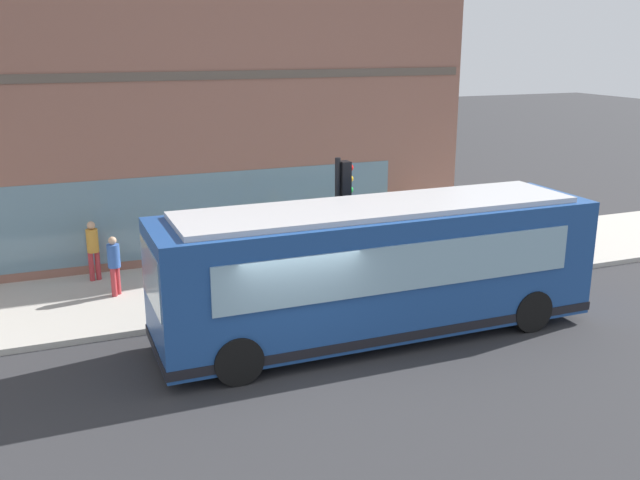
{
  "coord_description": "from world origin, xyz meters",
  "views": [
    {
      "loc": [
        -12.76,
        4.48,
        6.54
      ],
      "look_at": [
        3.08,
        -1.87,
        1.67
      ],
      "focal_mm": 39.54,
      "sensor_mm": 36.0,
      "label": 1
    }
  ],
  "objects_px": {
    "traffic_light_near_corner": "(342,200)",
    "newspaper_vending_box": "(404,249)",
    "pedestrian_near_building_entrance": "(410,214)",
    "city_bus_nearside": "(377,270)",
    "fire_hydrant": "(258,272)",
    "pedestrian_by_light_pole": "(114,262)",
    "pedestrian_near_hydrant": "(307,234)",
    "pedestrian_walking_along_curb": "(93,247)"
  },
  "relations": [
    {
      "from": "pedestrian_by_light_pole",
      "to": "city_bus_nearside",
      "type": "bearing_deg",
      "value": -130.16
    },
    {
      "from": "city_bus_nearside",
      "to": "traffic_light_near_corner",
      "type": "distance_m",
      "value": 2.59
    },
    {
      "from": "fire_hydrant",
      "to": "pedestrian_by_light_pole",
      "type": "distance_m",
      "value": 3.75
    },
    {
      "from": "fire_hydrant",
      "to": "pedestrian_by_light_pole",
      "type": "bearing_deg",
      "value": 81.0
    },
    {
      "from": "traffic_light_near_corner",
      "to": "pedestrian_walking_along_curb",
      "type": "xyz_separation_m",
      "value": [
        3.57,
        5.83,
        -1.55
      ]
    },
    {
      "from": "newspaper_vending_box",
      "to": "fire_hydrant",
      "type": "bearing_deg",
      "value": 92.47
    },
    {
      "from": "city_bus_nearside",
      "to": "newspaper_vending_box",
      "type": "height_order",
      "value": "city_bus_nearside"
    },
    {
      "from": "city_bus_nearside",
      "to": "pedestrian_walking_along_curb",
      "type": "distance_m",
      "value": 8.21
    },
    {
      "from": "city_bus_nearside",
      "to": "pedestrian_near_building_entrance",
      "type": "height_order",
      "value": "city_bus_nearside"
    },
    {
      "from": "pedestrian_near_hydrant",
      "to": "pedestrian_walking_along_curb",
      "type": "distance_m",
      "value": 5.96
    },
    {
      "from": "pedestrian_near_hydrant",
      "to": "pedestrian_walking_along_curb",
      "type": "relative_size",
      "value": 1.0
    },
    {
      "from": "pedestrian_near_building_entrance",
      "to": "city_bus_nearside",
      "type": "bearing_deg",
      "value": 144.91
    },
    {
      "from": "city_bus_nearside",
      "to": "fire_hydrant",
      "type": "height_order",
      "value": "city_bus_nearside"
    },
    {
      "from": "newspaper_vending_box",
      "to": "pedestrian_near_building_entrance",
      "type": "bearing_deg",
      "value": -33.75
    },
    {
      "from": "traffic_light_near_corner",
      "to": "pedestrian_by_light_pole",
      "type": "relative_size",
      "value": 2.28
    },
    {
      "from": "pedestrian_near_hydrant",
      "to": "pedestrian_near_building_entrance",
      "type": "xyz_separation_m",
      "value": [
        0.72,
        -3.8,
        0.09
      ]
    },
    {
      "from": "fire_hydrant",
      "to": "pedestrian_by_light_pole",
      "type": "xyz_separation_m",
      "value": [
        0.58,
        3.66,
        0.53
      ]
    },
    {
      "from": "pedestrian_by_light_pole",
      "to": "pedestrian_near_building_entrance",
      "type": "relative_size",
      "value": 0.88
    },
    {
      "from": "newspaper_vending_box",
      "to": "pedestrian_walking_along_curb",
      "type": "bearing_deg",
      "value": 77.97
    },
    {
      "from": "traffic_light_near_corner",
      "to": "pedestrian_near_building_entrance",
      "type": "xyz_separation_m",
      "value": [
        3.36,
        -3.85,
        -1.46
      ]
    },
    {
      "from": "city_bus_nearside",
      "to": "newspaper_vending_box",
      "type": "bearing_deg",
      "value": -35.6
    },
    {
      "from": "fire_hydrant",
      "to": "pedestrian_walking_along_curb",
      "type": "distance_m",
      "value": 4.58
    },
    {
      "from": "traffic_light_near_corner",
      "to": "pedestrian_near_hydrant",
      "type": "distance_m",
      "value": 3.06
    },
    {
      "from": "pedestrian_by_light_pole",
      "to": "pedestrian_near_hydrant",
      "type": "height_order",
      "value": "pedestrian_near_hydrant"
    },
    {
      "from": "pedestrian_walking_along_curb",
      "to": "pedestrian_near_hydrant",
      "type": "bearing_deg",
      "value": -98.97
    },
    {
      "from": "traffic_light_near_corner",
      "to": "pedestrian_walking_along_curb",
      "type": "bearing_deg",
      "value": 58.53
    },
    {
      "from": "city_bus_nearside",
      "to": "traffic_light_near_corner",
      "type": "xyz_separation_m",
      "value": [
        2.34,
        -0.15,
        1.1
      ]
    },
    {
      "from": "pedestrian_by_light_pole",
      "to": "pedestrian_near_hydrant",
      "type": "xyz_separation_m",
      "value": [
        0.52,
        -5.48,
        0.06
      ]
    },
    {
      "from": "city_bus_nearside",
      "to": "pedestrian_near_hydrant",
      "type": "xyz_separation_m",
      "value": [
        4.98,
        -0.2,
        -0.45
      ]
    },
    {
      "from": "city_bus_nearside",
      "to": "fire_hydrant",
      "type": "distance_m",
      "value": 4.33
    },
    {
      "from": "traffic_light_near_corner",
      "to": "city_bus_nearside",
      "type": "bearing_deg",
      "value": 176.3
    },
    {
      "from": "pedestrian_near_building_entrance",
      "to": "newspaper_vending_box",
      "type": "xyz_separation_m",
      "value": [
        -1.62,
        1.08,
        -0.59
      ]
    },
    {
      "from": "pedestrian_walking_along_curb",
      "to": "newspaper_vending_box",
      "type": "distance_m",
      "value": 8.81
    },
    {
      "from": "city_bus_nearside",
      "to": "fire_hydrant",
      "type": "relative_size",
      "value": 13.58
    },
    {
      "from": "fire_hydrant",
      "to": "pedestrian_near_hydrant",
      "type": "xyz_separation_m",
      "value": [
        1.1,
        -1.82,
        0.59
      ]
    },
    {
      "from": "pedestrian_near_building_entrance",
      "to": "newspaper_vending_box",
      "type": "bearing_deg",
      "value": 146.25
    },
    {
      "from": "traffic_light_near_corner",
      "to": "newspaper_vending_box",
      "type": "height_order",
      "value": "traffic_light_near_corner"
    },
    {
      "from": "fire_hydrant",
      "to": "pedestrian_near_building_entrance",
      "type": "xyz_separation_m",
      "value": [
        1.81,
        -5.62,
        0.68
      ]
    },
    {
      "from": "pedestrian_near_hydrant",
      "to": "pedestrian_near_building_entrance",
      "type": "bearing_deg",
      "value": -79.34
    },
    {
      "from": "pedestrian_near_building_entrance",
      "to": "fire_hydrant",
      "type": "bearing_deg",
      "value": 107.89
    },
    {
      "from": "fire_hydrant",
      "to": "pedestrian_walking_along_curb",
      "type": "height_order",
      "value": "pedestrian_walking_along_curb"
    },
    {
      "from": "pedestrian_near_hydrant",
      "to": "newspaper_vending_box",
      "type": "xyz_separation_m",
      "value": [
        -0.9,
        -2.72,
        -0.5
      ]
    }
  ]
}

